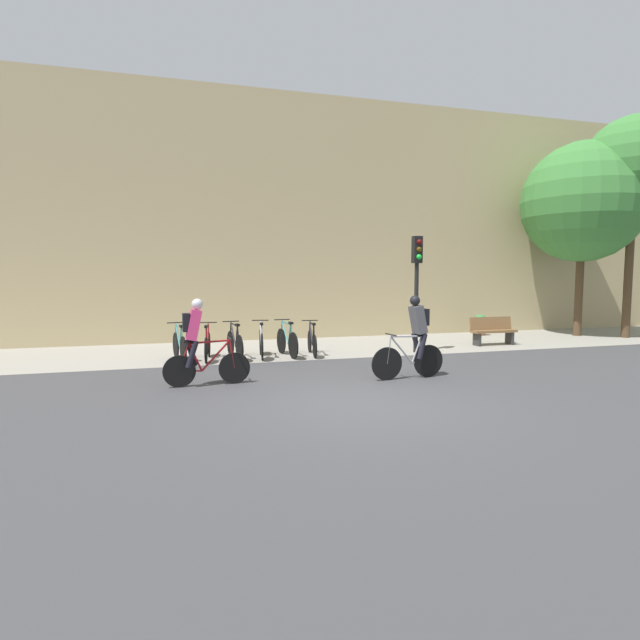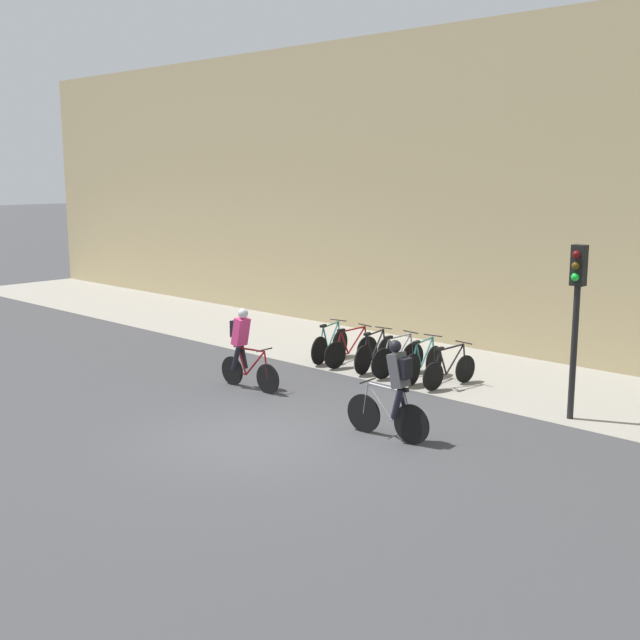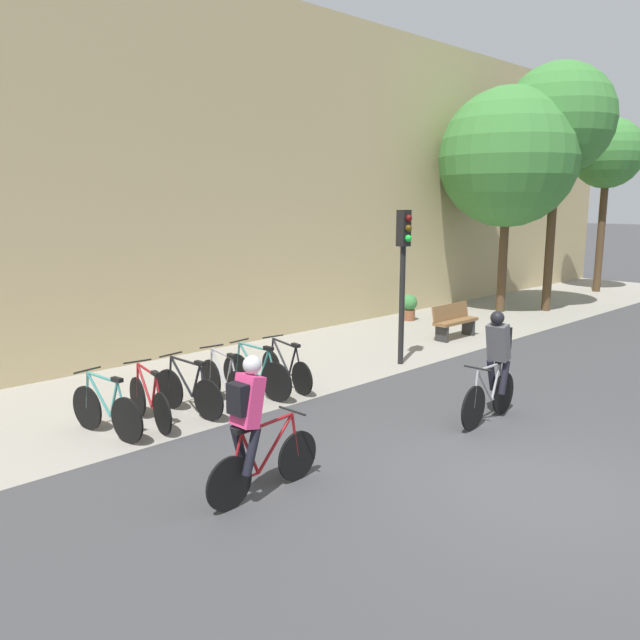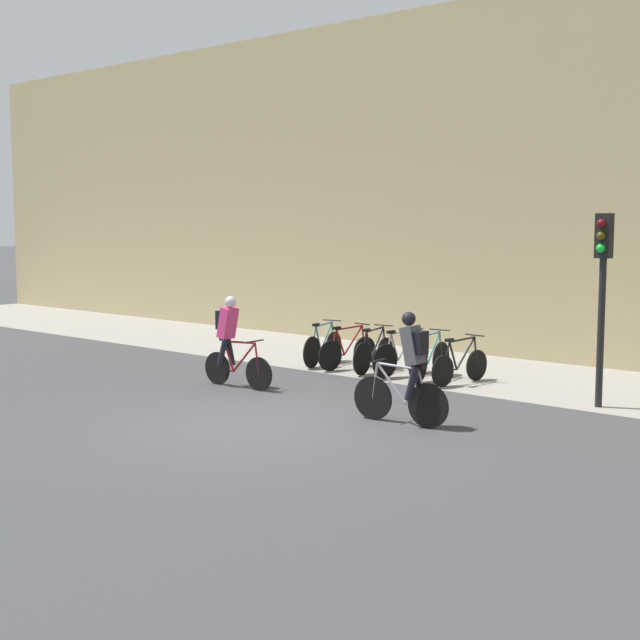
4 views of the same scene
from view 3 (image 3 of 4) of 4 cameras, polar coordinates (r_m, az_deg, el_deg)
ground at (r=8.43m, az=19.02°, el=-14.30°), size 200.00×200.00×0.00m
kerb_strip at (r=12.72m, az=-9.14°, el=-5.30°), size 44.00×4.50×0.01m
building_facade at (r=14.43m, az=-15.61°, el=13.21°), size 44.00×0.60×8.42m
cyclist_pink at (r=7.40m, az=-6.20°, el=-9.41°), size 1.74×0.46×1.76m
cyclist_grey at (r=10.42m, az=15.74°, el=-3.80°), size 1.72×0.46×1.79m
parked_bike_0 at (r=9.99m, az=-18.95°, el=-7.82°), size 0.48×1.65×0.98m
parked_bike_1 at (r=10.29m, az=-15.33°, el=-7.15°), size 0.46×1.69×0.96m
parked_bike_2 at (r=10.62m, az=-11.94°, el=-6.37°), size 0.46×1.67×0.98m
parked_bike_3 at (r=10.99m, az=-8.79°, el=-5.63°), size 0.46×1.68×0.99m
parked_bike_4 at (r=11.40m, az=-5.85°, el=-4.95°), size 0.46×1.72×0.99m
parked_bike_5 at (r=11.84m, az=-3.12°, el=-4.47°), size 0.46×1.67×0.95m
traffic_light_pole at (r=13.40m, az=7.64°, el=5.63°), size 0.26×0.30×3.33m
bench at (r=16.54m, az=12.17°, el=-0.06°), size 1.50×0.44×0.89m
street_tree_0 at (r=20.82m, az=16.84°, el=14.00°), size 4.29×4.29×7.00m
street_tree_1 at (r=21.55m, az=20.96°, el=16.67°), size 3.44×3.44×7.73m
street_tree_2 at (r=26.93m, az=24.80°, el=13.57°), size 2.65×2.65×6.66m
potted_plant at (r=18.80m, az=8.16°, el=1.27°), size 0.48×0.48×0.78m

